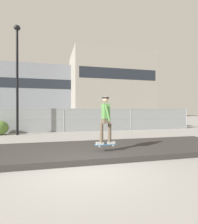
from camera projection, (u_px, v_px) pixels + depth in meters
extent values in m
plane|color=gray|center=(85.00, 170.00, 5.16)|extent=(120.00, 120.00, 0.00)
cube|color=#33302D|center=(76.00, 151.00, 7.19)|extent=(14.13, 3.51, 0.19)
cube|color=#2D608C|center=(106.00, 144.00, 6.65)|extent=(0.80, 0.22, 0.02)
cylinder|color=silver|center=(111.00, 145.00, 6.80)|extent=(0.05, 0.03, 0.05)
cylinder|color=silver|center=(113.00, 145.00, 6.63)|extent=(0.05, 0.03, 0.05)
cylinder|color=silver|center=(98.00, 145.00, 6.66)|extent=(0.05, 0.03, 0.05)
cylinder|color=silver|center=(99.00, 146.00, 6.49)|extent=(0.05, 0.03, 0.05)
cube|color=#99999E|center=(112.00, 144.00, 6.72)|extent=(0.05, 0.14, 0.01)
cube|color=#99999E|center=(99.00, 145.00, 6.58)|extent=(0.05, 0.14, 0.01)
cube|color=#B2ADA8|center=(111.00, 143.00, 6.71)|extent=(0.28, 0.11, 0.09)
cube|color=#B2ADA8|center=(100.00, 143.00, 6.59)|extent=(0.28, 0.11, 0.09)
cylinder|color=brown|center=(110.00, 132.00, 6.69)|extent=(0.13, 0.13, 0.67)
cylinder|color=brown|center=(102.00, 133.00, 6.60)|extent=(0.13, 0.13, 0.67)
cube|color=brown|center=(106.00, 121.00, 6.64)|extent=(0.25, 0.35, 0.18)
cube|color=#4C7F3F|center=(106.00, 111.00, 6.64)|extent=(0.23, 0.38, 0.54)
cylinder|color=#4C7F3F|center=(104.00, 113.00, 6.87)|extent=(0.23, 0.10, 0.58)
cylinder|color=#4C7F3F|center=(108.00, 113.00, 6.40)|extent=(0.23, 0.10, 0.58)
sphere|color=tan|center=(106.00, 99.00, 6.63)|extent=(0.21, 0.21, 0.21)
cylinder|color=black|center=(106.00, 98.00, 6.63)|extent=(0.24, 0.24, 0.05)
cylinder|color=gray|center=(64.00, 120.00, 14.44)|extent=(0.06, 0.06, 1.85)
cylinder|color=gray|center=(131.00, 119.00, 15.85)|extent=(0.06, 0.06, 1.85)
cylinder|color=gray|center=(186.00, 119.00, 17.25)|extent=(0.06, 0.06, 1.85)
cylinder|color=gray|center=(64.00, 109.00, 14.43)|extent=(22.78, 0.04, 0.04)
cylinder|color=gray|center=(64.00, 119.00, 14.44)|extent=(22.78, 0.04, 0.04)
cylinder|color=gray|center=(64.00, 131.00, 14.45)|extent=(22.78, 0.04, 0.04)
cube|color=gray|center=(64.00, 120.00, 14.44)|extent=(22.78, 0.01, 1.85)
cylinder|color=black|center=(17.00, 83.00, 12.55)|extent=(0.16, 0.16, 7.20)
ellipsoid|color=black|center=(17.00, 28.00, 12.52)|extent=(0.44, 0.44, 0.36)
cube|color=#566B4C|center=(39.00, 122.00, 16.51)|extent=(4.46, 1.96, 0.70)
cube|color=#23282D|center=(37.00, 114.00, 16.45)|extent=(2.26, 1.68, 0.64)
cylinder|color=black|center=(55.00, 125.00, 17.72)|extent=(0.65, 0.26, 0.64)
cylinder|color=black|center=(55.00, 126.00, 16.08)|extent=(0.65, 0.26, 0.64)
cylinder|color=black|center=(24.00, 125.00, 16.95)|extent=(0.65, 0.26, 0.64)
cylinder|color=black|center=(22.00, 127.00, 15.31)|extent=(0.65, 0.26, 0.64)
cube|color=#B7BABF|center=(107.00, 121.00, 17.72)|extent=(4.56, 2.22, 0.70)
cube|color=#23282D|center=(105.00, 114.00, 17.69)|extent=(2.35, 1.81, 0.64)
cylinder|color=black|center=(119.00, 124.00, 18.77)|extent=(0.66, 0.30, 0.64)
cylinder|color=black|center=(124.00, 125.00, 17.08)|extent=(0.66, 0.30, 0.64)
cylinder|color=black|center=(93.00, 124.00, 18.36)|extent=(0.66, 0.30, 0.64)
cylinder|color=black|center=(95.00, 125.00, 16.67)|extent=(0.66, 0.30, 0.64)
cube|color=navy|center=(162.00, 120.00, 19.58)|extent=(4.48, 2.00, 0.70)
cube|color=#23282D|center=(161.00, 114.00, 19.54)|extent=(2.27, 1.70, 0.64)
cylinder|color=black|center=(169.00, 123.00, 20.70)|extent=(0.65, 0.27, 0.64)
cylinder|color=black|center=(179.00, 124.00, 19.02)|extent=(0.65, 0.27, 0.64)
cylinder|color=black|center=(147.00, 123.00, 20.14)|extent=(0.65, 0.27, 0.64)
cylinder|color=black|center=(155.00, 124.00, 18.47)|extent=(0.65, 0.27, 0.64)
cube|color=slate|center=(19.00, 92.00, 52.04)|extent=(31.39, 12.91, 14.01)
cube|color=#1E232B|center=(15.00, 83.00, 45.75)|extent=(28.88, 0.04, 2.50)
cube|color=gray|center=(110.00, 86.00, 49.48)|extent=(20.41, 14.63, 16.56)
cube|color=#1E232B|center=(119.00, 74.00, 42.36)|extent=(18.78, 0.04, 2.50)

